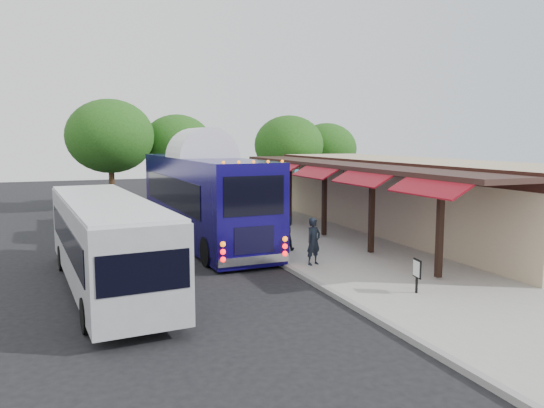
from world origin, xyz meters
name	(u,v)px	position (x,y,z in m)	size (l,w,h in m)	color
ground	(281,266)	(0.00, 0.00, 0.00)	(90.00, 90.00, 0.00)	black
sidewalk	(347,236)	(5.00, 4.00, 0.07)	(10.00, 40.00, 0.15)	#9E9B93
curb	(247,244)	(0.05, 4.00, 0.07)	(0.20, 40.00, 0.16)	gray
station_shelter	(409,196)	(8.38, 4.00, 1.85)	(8.15, 20.00, 3.60)	#C6B089
coach_bus	(202,193)	(-1.45, 5.75, 2.17)	(3.18, 12.76, 4.05)	#0E064E
city_bus	(106,239)	(-6.08, -0.75, 1.55)	(3.13, 10.59, 2.80)	#93949B
ped_a	(314,241)	(0.95, -0.74, 0.99)	(0.61, 0.40, 1.68)	black
ped_b	(283,227)	(0.91, 1.94, 1.07)	(0.90, 0.70, 1.84)	black
ped_c	(259,203)	(2.86, 10.19, 1.06)	(1.06, 0.44, 1.81)	black
ped_d	(246,197)	(3.40, 14.00, 0.96)	(1.05, 0.60, 1.63)	black
sign_board	(417,270)	(2.21, -5.00, 0.83)	(0.12, 0.45, 1.00)	black
tree_left	(177,145)	(0.20, 19.53, 4.18)	(4.90, 4.90, 6.27)	#382314
tree_mid	(289,145)	(7.58, 17.02, 4.14)	(4.86, 4.86, 6.22)	#382314
tree_right	(326,149)	(11.10, 18.12, 3.83)	(4.49, 4.49, 5.75)	#382314
tree_far	(110,136)	(-4.37, 18.20, 4.75)	(5.56, 5.56, 7.12)	#382314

